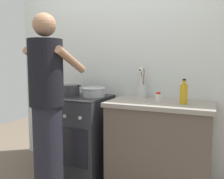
{
  "coord_description": "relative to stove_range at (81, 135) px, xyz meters",
  "views": [
    {
      "loc": [
        1.04,
        -2.14,
        1.28
      ],
      "look_at": [
        0.05,
        0.12,
        1.0
      ],
      "focal_mm": 38.37,
      "sensor_mm": 36.0,
      "label": 1
    }
  ],
  "objects": [
    {
      "name": "mixing_bowl",
      "position": [
        0.14,
        0.05,
        0.51
      ],
      "size": [
        0.26,
        0.26,
        0.1
      ],
      "color": "#B7B7BC",
      "rests_on": "stove_range"
    },
    {
      "name": "back_wall",
      "position": [
        0.55,
        0.35,
        0.8
      ],
      "size": [
        3.2,
        0.1,
        2.5
      ],
      "color": "silver",
      "rests_on": "ground"
    },
    {
      "name": "countertop",
      "position": [
        0.9,
        0.0,
        0.0
      ],
      "size": [
        1.0,
        0.6,
        0.9
      ],
      "color": "brown",
      "rests_on": "ground"
    },
    {
      "name": "utensil_crock",
      "position": [
        0.65,
        0.2,
        0.55
      ],
      "size": [
        0.1,
        0.1,
        0.33
      ],
      "color": "silver",
      "rests_on": "countertop"
    },
    {
      "name": "pot",
      "position": [
        -0.14,
        0.01,
        0.51
      ],
      "size": [
        0.28,
        0.21,
        0.12
      ],
      "color": "#38383D",
      "rests_on": "stove_range"
    },
    {
      "name": "spice_bottle",
      "position": [
        0.88,
        -0.02,
        0.5
      ],
      "size": [
        0.04,
        0.04,
        0.1
      ],
      "color": "silver",
      "rests_on": "countertop"
    },
    {
      "name": "stove_range",
      "position": [
        0.0,
        0.0,
        0.0
      ],
      "size": [
        0.6,
        0.62,
        0.9
      ],
      "color": "#2D2D33",
      "rests_on": "ground"
    },
    {
      "name": "person",
      "position": [
        0.02,
        -0.6,
        0.41
      ],
      "size": [
        0.41,
        0.5,
        1.7
      ],
      "color": "black",
      "rests_on": "ground"
    },
    {
      "name": "oil_bottle",
      "position": [
        1.12,
        -0.05,
        0.55
      ],
      "size": [
        0.07,
        0.07,
        0.23
      ],
      "color": "gold",
      "rests_on": "countertop"
    }
  ]
}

